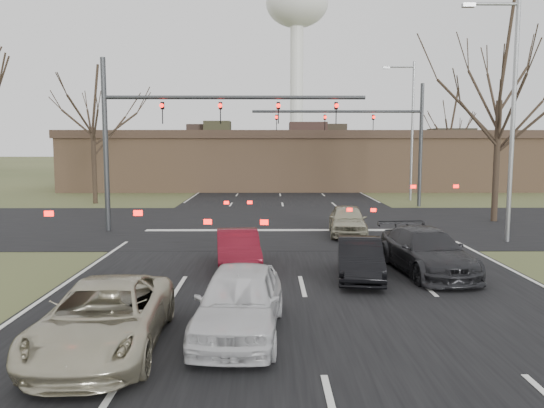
# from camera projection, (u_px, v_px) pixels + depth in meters

# --- Properties ---
(ground) EXTENTS (360.00, 360.00, 0.00)m
(ground) POSITION_uv_depth(u_px,v_px,m) (311.00, 322.00, 12.09)
(ground) COLOR #404A27
(ground) RESTS_ON ground
(road_main) EXTENTS (14.00, 300.00, 0.02)m
(road_main) POSITION_uv_depth(u_px,v_px,m) (275.00, 175.00, 71.73)
(road_main) COLOR black
(road_main) RESTS_ON ground
(road_cross) EXTENTS (200.00, 14.00, 0.02)m
(road_cross) POSITION_uv_depth(u_px,v_px,m) (287.00, 224.00, 27.00)
(road_cross) COLOR black
(road_cross) RESTS_ON ground
(building) EXTENTS (42.40, 10.40, 5.30)m
(building) POSITION_uv_depth(u_px,v_px,m) (300.00, 160.00, 49.58)
(building) COLOR #8A674A
(building) RESTS_ON ground
(water_tower) EXTENTS (15.00, 15.00, 44.50)m
(water_tower) POSITION_uv_depth(u_px,v_px,m) (297.00, 14.00, 127.50)
(water_tower) COLOR silver
(water_tower) RESTS_ON ground
(mast_arm_near) EXTENTS (12.12, 0.24, 8.00)m
(mast_arm_near) POSITION_uv_depth(u_px,v_px,m) (176.00, 122.00, 24.42)
(mast_arm_near) COLOR #383A3D
(mast_arm_near) RESTS_ON ground
(mast_arm_far) EXTENTS (11.12, 0.24, 8.00)m
(mast_arm_far) POSITION_uv_depth(u_px,v_px,m) (378.00, 130.00, 34.45)
(mast_arm_far) COLOR #383A3D
(mast_arm_far) RESTS_ON ground
(streetlight_right_near) EXTENTS (2.34, 0.25, 10.00)m
(streetlight_right_near) POSITION_uv_depth(u_px,v_px,m) (509.00, 106.00, 21.48)
(streetlight_right_near) COLOR gray
(streetlight_right_near) RESTS_ON ground
(streetlight_right_far) EXTENTS (2.34, 0.25, 10.00)m
(streetlight_right_far) POSITION_uv_depth(u_px,v_px,m) (410.00, 124.00, 38.38)
(streetlight_right_far) COLOR gray
(streetlight_right_far) RESTS_ON ground
(tree_right_near) EXTENTS (6.90, 6.90, 11.50)m
(tree_right_near) POSITION_uv_depth(u_px,v_px,m) (502.00, 49.00, 27.10)
(tree_right_near) COLOR black
(tree_right_near) RESTS_ON ground
(tree_left_far) EXTENTS (5.70, 5.70, 9.50)m
(tree_left_far) POSITION_uv_depth(u_px,v_px,m) (92.00, 96.00, 36.04)
(tree_left_far) COLOR black
(tree_left_far) RESTS_ON ground
(tree_right_far) EXTENTS (5.40, 5.40, 9.00)m
(tree_right_far) POSITION_uv_depth(u_px,v_px,m) (451.00, 111.00, 46.22)
(tree_right_far) COLOR black
(tree_right_far) RESTS_ON ground
(car_silver_suv) EXTENTS (2.41, 4.87, 1.33)m
(car_silver_suv) POSITION_uv_depth(u_px,v_px,m) (104.00, 317.00, 10.34)
(car_silver_suv) COLOR #B0A98E
(car_silver_suv) RESTS_ON ground
(car_white_sedan) EXTENTS (2.01, 4.40, 1.47)m
(car_white_sedan) POSITION_uv_depth(u_px,v_px,m) (240.00, 301.00, 11.21)
(car_white_sedan) COLOR silver
(car_white_sedan) RESTS_ON ground
(car_black_hatch) EXTENTS (1.71, 3.82, 1.22)m
(car_black_hatch) POSITION_uv_depth(u_px,v_px,m) (360.00, 259.00, 15.96)
(car_black_hatch) COLOR black
(car_black_hatch) RESTS_ON ground
(car_charcoal_sedan) EXTENTS (2.48, 4.98, 1.39)m
(car_charcoal_sedan) POSITION_uv_depth(u_px,v_px,m) (426.00, 251.00, 16.64)
(car_charcoal_sedan) COLOR black
(car_charcoal_sedan) RESTS_ON ground
(car_red_ahead) EXTENTS (1.74, 3.95, 1.26)m
(car_red_ahead) POSITION_uv_depth(u_px,v_px,m) (238.00, 250.00, 17.23)
(car_red_ahead) COLOR #570C17
(car_red_ahead) RESTS_ON ground
(car_silver_ahead) EXTENTS (1.94, 4.11, 1.36)m
(car_silver_ahead) POSITION_uv_depth(u_px,v_px,m) (347.00, 220.00, 23.72)
(car_silver_ahead) COLOR #A4A085
(car_silver_ahead) RESTS_ON ground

